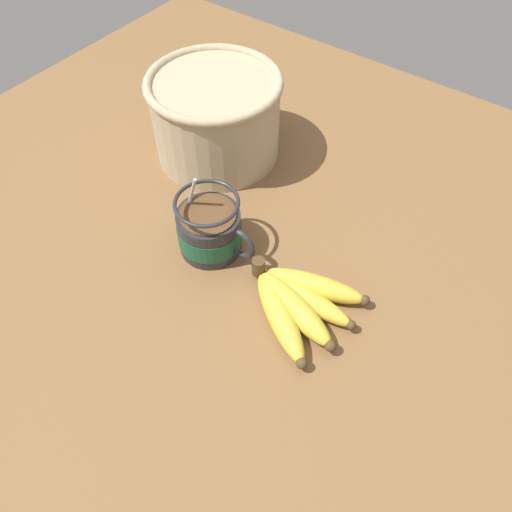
{
  "coord_description": "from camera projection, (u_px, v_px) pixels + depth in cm",
  "views": [
    {
      "loc": [
        32.24,
        -35.12,
        65.01
      ],
      "look_at": [
        5.36,
        1.59,
        7.68
      ],
      "focal_mm": 35.0,
      "sensor_mm": 36.0,
      "label": 1
    }
  ],
  "objects": [
    {
      "name": "banana_bunch",
      "position": [
        298.0,
        302.0,
        0.71
      ],
      "size": [
        17.66,
        16.82,
        4.1
      ],
      "color": "#4C381E",
      "rests_on": "table"
    },
    {
      "name": "coffee_mug",
      "position": [
        210.0,
        230.0,
        0.77
      ],
      "size": [
        14.61,
        10.05,
        13.62
      ],
      "color": "#28282D",
      "rests_on": "table"
    },
    {
      "name": "table",
      "position": [
        223.0,
        270.0,
        0.79
      ],
      "size": [
        133.45,
        133.45,
        3.21
      ],
      "color": "brown",
      "rests_on": "ground"
    },
    {
      "name": "woven_basket",
      "position": [
        216.0,
        116.0,
        0.88
      ],
      "size": [
        23.67,
        23.67,
        15.49
      ],
      "color": "tan",
      "rests_on": "table"
    }
  ]
}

